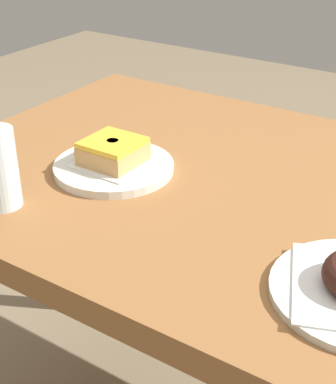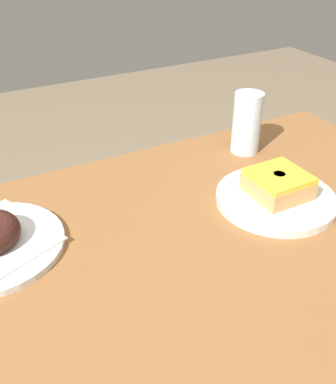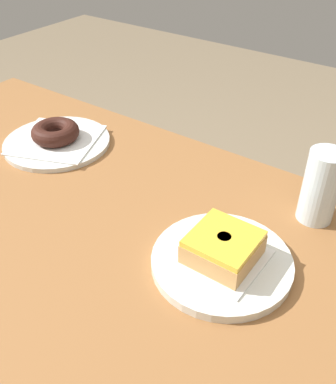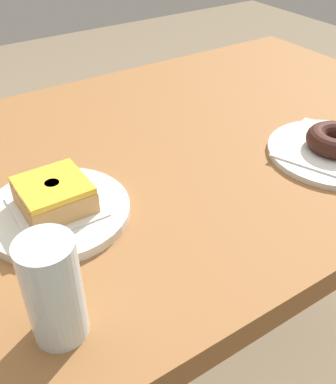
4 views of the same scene
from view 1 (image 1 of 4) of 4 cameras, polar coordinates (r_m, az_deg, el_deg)
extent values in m
cube|color=#8F5C32|center=(1.00, 9.37, -1.14)|extent=(1.23, 0.76, 0.05)
cylinder|color=brown|center=(1.64, -4.43, -2.56)|extent=(0.05, 0.05, 0.67)
cylinder|color=silver|center=(1.05, -5.33, 2.45)|extent=(0.22, 0.22, 0.02)
cube|color=white|center=(1.05, -5.35, 2.90)|extent=(0.12, 0.12, 0.00)
cube|color=tan|center=(1.04, -5.40, 3.78)|extent=(0.10, 0.10, 0.03)
cube|color=yellow|center=(1.03, -5.45, 4.84)|extent=(0.09, 0.09, 0.01)
cylinder|color=tan|center=(1.03, -5.46, 4.97)|extent=(0.02, 0.02, 0.00)
camera|label=2|loc=(1.24, 31.38, 24.10)|focal=41.76mm
camera|label=3|loc=(1.41, -1.58, 29.39)|focal=40.43mm
camera|label=4|loc=(0.77, -43.38, 17.91)|focal=41.76mm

